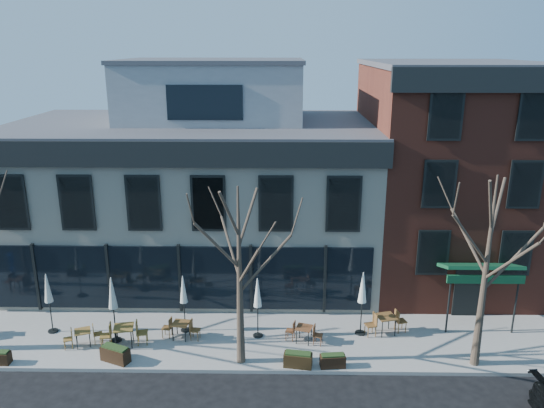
{
  "coord_description": "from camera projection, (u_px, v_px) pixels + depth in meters",
  "views": [
    {
      "loc": [
        4.51,
        -21.82,
        11.91
      ],
      "look_at": [
        4.1,
        2.0,
        4.77
      ],
      "focal_mm": 35.0,
      "sensor_mm": 36.0,
      "label": 1
    }
  ],
  "objects": [
    {
      "name": "ground",
      "position": [
        182.0,
        315.0,
        24.39
      ],
      "size": [
        120.0,
        120.0,
        0.0
      ],
      "primitive_type": "plane",
      "color": "black",
      "rests_on": "ground"
    },
    {
      "name": "sidewalk_front",
      "position": [
        250.0,
        339.0,
        22.26
      ],
      "size": [
        33.5,
        4.7,
        0.15
      ],
      "primitive_type": "cube",
      "color": "gray",
      "rests_on": "ground"
    },
    {
      "name": "sidewalk_side",
      "position": [
        5.0,
        261.0,
        30.3
      ],
      "size": [
        4.5,
        12.0,
        0.15
      ],
      "primitive_type": "cube",
      "color": "gray",
      "rests_on": "ground"
    },
    {
      "name": "corner_building",
      "position": [
        197.0,
        188.0,
        27.89
      ],
      "size": [
        18.39,
        10.39,
        11.1
      ],
      "color": "#ECE6CE",
      "rests_on": "ground"
    },
    {
      "name": "red_brick_building",
      "position": [
        445.0,
        172.0,
        27.33
      ],
      "size": [
        8.2,
        11.78,
        11.18
      ],
      "color": "maroon",
      "rests_on": "ground"
    },
    {
      "name": "tree_mid",
      "position": [
        240.0,
        275.0,
        19.51
      ],
      "size": [
        3.5,
        3.55,
        7.04
      ],
      "color": "#382B21",
      "rests_on": "sidewalk_front"
    },
    {
      "name": "tree_right",
      "position": [
        486.0,
        271.0,
        19.3
      ],
      "size": [
        3.72,
        3.77,
        7.48
      ],
      "color": "#382B21",
      "rests_on": "sidewalk_front"
    },
    {
      "name": "cafe_set_1",
      "position": [
        83.0,
        336.0,
        21.55
      ],
      "size": [
        1.58,
        0.93,
        0.82
      ],
      "color": "brown",
      "rests_on": "sidewalk_front"
    },
    {
      "name": "cafe_set_2",
      "position": [
        124.0,
        334.0,
        21.52
      ],
      "size": [
        1.98,
        0.9,
        1.02
      ],
      "color": "brown",
      "rests_on": "sidewalk_front"
    },
    {
      "name": "cafe_set_3",
      "position": [
        181.0,
        328.0,
        22.07
      ],
      "size": [
        1.69,
        0.75,
        0.87
      ],
      "color": "brown",
      "rests_on": "sidewalk_front"
    },
    {
      "name": "cafe_set_4",
      "position": [
        304.0,
        333.0,
        21.79
      ],
      "size": [
        1.62,
        0.84,
        0.83
      ],
      "color": "brown",
      "rests_on": "sidewalk_front"
    },
    {
      "name": "cafe_set_5",
      "position": [
        386.0,
        322.0,
        22.43
      ],
      "size": [
        1.92,
        0.94,
        0.98
      ],
      "color": "brown",
      "rests_on": "sidewalk_front"
    },
    {
      "name": "umbrella_0",
      "position": [
        48.0,
        291.0,
        22.16
      ],
      "size": [
        0.43,
        0.43,
        2.68
      ],
      "color": "black",
      "rests_on": "sidewalk_front"
    },
    {
      "name": "umbrella_1",
      "position": [
        112.0,
        296.0,
        21.41
      ],
      "size": [
        0.46,
        0.46,
        2.87
      ],
      "color": "black",
      "rests_on": "sidewalk_front"
    },
    {
      "name": "umbrella_2",
      "position": [
        183.0,
        292.0,
        22.27
      ],
      "size": [
        0.41,
        0.41,
        2.55
      ],
      "color": "black",
      "rests_on": "sidewalk_front"
    },
    {
      "name": "umbrella_3",
      "position": [
        258.0,
        296.0,
        21.81
      ],
      "size": [
        0.42,
        0.42,
        2.65
      ],
      "color": "black",
      "rests_on": "sidewalk_front"
    },
    {
      "name": "umbrella_4",
      "position": [
        362.0,
        291.0,
        21.97
      ],
      "size": [
        0.45,
        0.45,
        2.83
      ],
      "color": "black",
      "rests_on": "sidewalk_front"
    },
    {
      "name": "planter_1",
      "position": [
        115.0,
        354.0,
        20.49
      ],
      "size": [
        1.23,
        0.88,
        0.64
      ],
      "color": "black",
      "rests_on": "sidewalk_front"
    },
    {
      "name": "planter_2",
      "position": [
        298.0,
        359.0,
        20.15
      ],
      "size": [
        1.13,
        0.59,
        0.6
      ],
      "color": "#2E210F",
      "rests_on": "sidewalk_front"
    },
    {
      "name": "planter_3",
      "position": [
        333.0,
        361.0,
        20.14
      ],
      "size": [
        0.99,
        0.48,
        0.54
      ],
      "color": "black",
      "rests_on": "sidewalk_front"
    }
  ]
}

